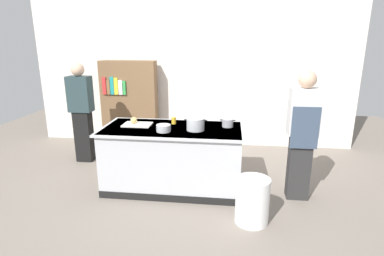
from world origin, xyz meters
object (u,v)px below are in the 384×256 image
object	(u,v)px
juice_cup	(174,121)
trash_bin	(252,201)
sauce_pan	(228,123)
person_guest	(82,111)
stock_pot	(195,124)
bookshelf	(130,104)
person_chef	(302,133)
onion	(134,120)
mixing_bowl	(163,128)

from	to	relation	value
juice_cup	trash_bin	world-z (taller)	juice_cup
sauce_pan	person_guest	world-z (taller)	person_guest
stock_pot	trash_bin	distance (m)	1.25
sauce_pan	juice_cup	size ratio (longest dim) A/B	2.20
trash_bin	bookshelf	size ratio (longest dim) A/B	0.32
person_chef	juice_cup	bearing A→B (deg)	97.54
person_guest	bookshelf	distance (m)	1.10
trash_bin	person_guest	size ratio (longest dim) A/B	0.32
stock_pot	person_guest	size ratio (longest dim) A/B	0.18
stock_pot	onion	bearing A→B (deg)	169.75
stock_pot	sauce_pan	size ratio (longest dim) A/B	1.40
stock_pot	sauce_pan	distance (m)	0.49
stock_pot	bookshelf	xyz separation A→B (m)	(-1.54, 1.87, -0.13)
sauce_pan	person_guest	bearing A→B (deg)	164.67
person_guest	onion	bearing A→B (deg)	61.25
juice_cup	sauce_pan	bearing A→B (deg)	-4.58
mixing_bowl	bookshelf	world-z (taller)	bookshelf
stock_pot	trash_bin	bearing A→B (deg)	-43.58
person_guest	bookshelf	world-z (taller)	person_guest
onion	stock_pot	world-z (taller)	stock_pot
person_guest	mixing_bowl	bearing A→B (deg)	62.08
stock_pot	person_guest	xyz separation A→B (m)	(-2.07, 0.91, -0.07)
mixing_bowl	juice_cup	bearing A→B (deg)	80.84
person_chef	bookshelf	distance (m)	3.50
onion	bookshelf	size ratio (longest dim) A/B	0.06
onion	trash_bin	world-z (taller)	onion
stock_pot	juice_cup	distance (m)	0.45
onion	mixing_bowl	world-z (taller)	onion
trash_bin	person_guest	bearing A→B (deg)	150.09
mixing_bowl	stock_pot	bearing A→B (deg)	16.11
mixing_bowl	person_chef	xyz separation A→B (m)	(1.81, 0.09, -0.03)
onion	trash_bin	bearing A→B (deg)	-27.85
stock_pot	trash_bin	world-z (taller)	stock_pot
juice_cup	person_guest	world-z (taller)	person_guest
onion	bookshelf	distance (m)	1.82
person_chef	sauce_pan	bearing A→B (deg)	93.06
trash_bin	sauce_pan	bearing A→B (deg)	108.81
juice_cup	person_chef	distance (m)	1.78
juice_cup	stock_pot	bearing A→B (deg)	-39.26
mixing_bowl	bookshelf	distance (m)	2.29
sauce_pan	person_guest	size ratio (longest dim) A/B	0.13
juice_cup	bookshelf	world-z (taller)	bookshelf
mixing_bowl	person_guest	size ratio (longest dim) A/B	0.11
juice_cup	trash_bin	distance (m)	1.63
onion	person_guest	bearing A→B (deg)	147.29
onion	juice_cup	world-z (taller)	onion
sauce_pan	person_chef	size ratio (longest dim) A/B	0.13
trash_bin	person_chef	size ratio (longest dim) A/B	0.32
stock_pot	juice_cup	xyz separation A→B (m)	(-0.35, 0.29, -0.03)
trash_bin	person_guest	xyz separation A→B (m)	(-2.82, 1.62, 0.64)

